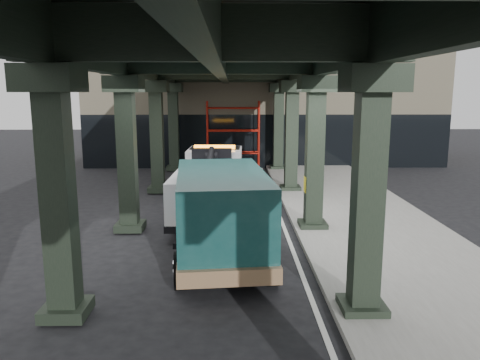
{
  "coord_description": "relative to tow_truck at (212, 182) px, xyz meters",
  "views": [
    {
      "loc": [
        -0.03,
        -12.85,
        4.5
      ],
      "look_at": [
        0.2,
        2.04,
        1.7
      ],
      "focal_mm": 35.0,
      "sensor_mm": 36.0,
      "label": 1
    }
  ],
  "objects": [
    {
      "name": "towed_van",
      "position": [
        0.46,
        -4.79,
        0.1
      ],
      "size": [
        2.92,
        6.29,
        2.48
      ],
      "rotation": [
        0.0,
        0.0,
        0.09
      ],
      "color": "#12403F",
      "rests_on": "ground"
    },
    {
      "name": "scaffolding",
      "position": [
        0.82,
        10.44,
        0.87
      ],
      "size": [
        3.08,
        0.88,
        4.0
      ],
      "color": "red",
      "rests_on": "ground"
    },
    {
      "name": "sidewalk",
      "position": [
        5.32,
        -2.21,
        -1.16
      ],
      "size": [
        5.0,
        40.0,
        0.15
      ],
      "primitive_type": "cube",
      "color": "gray",
      "rests_on": "ground"
    },
    {
      "name": "viaduct",
      "position": [
        0.42,
        -2.21,
        4.23
      ],
      "size": [
        7.4,
        32.0,
        6.4
      ],
      "color": "black",
      "rests_on": "ground"
    },
    {
      "name": "ground",
      "position": [
        0.82,
        -4.21,
        -1.23
      ],
      "size": [
        90.0,
        90.0,
        0.0
      ],
      "primitive_type": "plane",
      "color": "black",
      "rests_on": "ground"
    },
    {
      "name": "lane_stripe",
      "position": [
        2.52,
        -2.21,
        -1.23
      ],
      "size": [
        0.12,
        38.0,
        0.01
      ],
      "primitive_type": "cube",
      "color": "silver",
      "rests_on": "ground"
    },
    {
      "name": "tow_truck",
      "position": [
        0.0,
        0.0,
        0.0
      ],
      "size": [
        2.54,
        7.81,
        2.53
      ],
      "rotation": [
        0.0,
        0.0,
        -0.04
      ],
      "color": "black",
      "rests_on": "ground"
    },
    {
      "name": "building",
      "position": [
        2.82,
        15.79,
        2.77
      ],
      "size": [
        22.0,
        10.0,
        8.0
      ],
      "primitive_type": "cube",
      "color": "#C6B793",
      "rests_on": "ground"
    }
  ]
}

